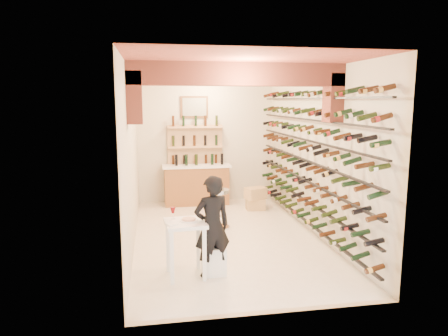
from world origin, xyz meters
name	(u,v)px	position (x,y,z in m)	size (l,w,h in m)	color
ground	(227,236)	(0.00, 0.00, 0.00)	(6.00, 6.00, 0.00)	silver
room_shell	(229,121)	(0.00, -0.26, 2.25)	(3.52, 6.02, 3.21)	beige
wine_rack	(304,156)	(1.53, 0.00, 1.55)	(0.32, 5.70, 2.56)	black
back_counter	(196,183)	(-0.30, 2.65, 0.53)	(1.70, 0.62, 1.29)	#915A2D
back_shelving	(195,157)	(-0.30, 2.89, 1.17)	(1.40, 0.31, 2.73)	tan
tasting_table	(185,231)	(-0.93, -1.69, 0.70)	(0.63, 0.63, 1.03)	white
white_stool	(214,260)	(-0.50, -1.68, 0.22)	(0.34, 0.34, 0.43)	white
person	(212,227)	(-0.54, -1.77, 0.77)	(0.56, 0.37, 1.54)	black
chrome_barstool	(220,206)	(-0.05, 0.56, 0.47)	(0.42, 0.42, 0.82)	silver
crate_lower	(255,204)	(1.04, 1.84, 0.13)	(0.45, 0.31, 0.27)	tan
crate_upper	(255,193)	(1.04, 1.84, 0.41)	(0.47, 0.33, 0.28)	tan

